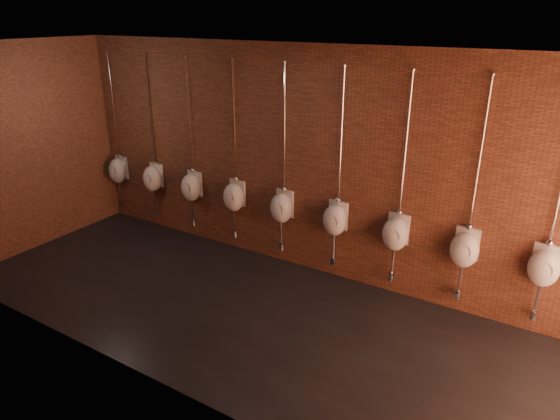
{
  "coord_description": "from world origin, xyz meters",
  "views": [
    {
      "loc": [
        2.99,
        -4.35,
        3.57
      ],
      "look_at": [
        -0.27,
        0.9,
        1.1
      ],
      "focal_mm": 32.0,
      "sensor_mm": 36.0,
      "label": 1
    }
  ],
  "objects": [
    {
      "name": "ground",
      "position": [
        0.0,
        0.0,
        0.0
      ],
      "size": [
        8.5,
        8.5,
        0.0
      ],
      "primitive_type": "plane",
      "color": "black",
      "rests_on": "ground"
    },
    {
      "name": "room_shell",
      "position": [
        0.0,
        0.0,
        2.01
      ],
      "size": [
        8.54,
        3.04,
        3.22
      ],
      "color": "black",
      "rests_on": "ground"
    },
    {
      "name": "urinal_0",
      "position": [
        -3.98,
        1.38,
        0.93
      ],
      "size": [
        0.37,
        0.33,
        2.71
      ],
      "color": "white",
      "rests_on": "ground"
    },
    {
      "name": "urinal_1",
      "position": [
        -3.12,
        1.38,
        0.93
      ],
      "size": [
        0.37,
        0.33,
        2.71
      ],
      "color": "white",
      "rests_on": "ground"
    },
    {
      "name": "urinal_2",
      "position": [
        -2.26,
        1.38,
        0.93
      ],
      "size": [
        0.37,
        0.33,
        2.71
      ],
      "color": "white",
      "rests_on": "ground"
    },
    {
      "name": "urinal_3",
      "position": [
        -1.4,
        1.38,
        0.93
      ],
      "size": [
        0.37,
        0.33,
        2.71
      ],
      "color": "white",
      "rests_on": "ground"
    },
    {
      "name": "urinal_4",
      "position": [
        -0.54,
        1.38,
        0.93
      ],
      "size": [
        0.37,
        0.33,
        2.71
      ],
      "color": "white",
      "rests_on": "ground"
    },
    {
      "name": "urinal_5",
      "position": [
        0.32,
        1.38,
        0.93
      ],
      "size": [
        0.37,
        0.33,
        2.71
      ],
      "color": "white",
      "rests_on": "ground"
    },
    {
      "name": "urinal_6",
      "position": [
        1.18,
        1.38,
        0.93
      ],
      "size": [
        0.37,
        0.33,
        2.71
      ],
      "color": "white",
      "rests_on": "ground"
    },
    {
      "name": "urinal_7",
      "position": [
        2.04,
        1.38,
        0.93
      ],
      "size": [
        0.37,
        0.33,
        2.71
      ],
      "color": "white",
      "rests_on": "ground"
    },
    {
      "name": "urinal_8",
      "position": [
        2.9,
        1.38,
        0.93
      ],
      "size": [
        0.37,
        0.33,
        2.71
      ],
      "color": "white",
      "rests_on": "ground"
    }
  ]
}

